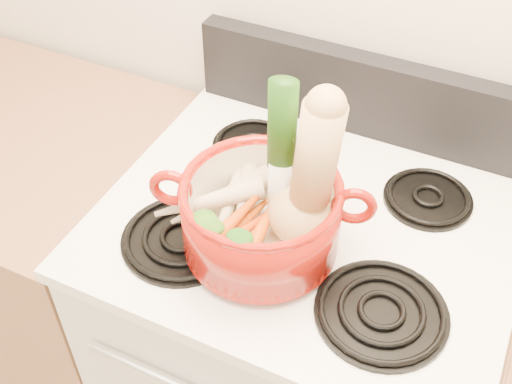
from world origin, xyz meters
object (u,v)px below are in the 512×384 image
at_px(stove_body, 299,356).
at_px(squash, 310,176).
at_px(dutch_oven, 261,216).
at_px(leek, 281,154).

relative_size(stove_body, squash, 3.16).
distance_m(stove_body, squash, 0.69).
xyz_separation_m(stove_body, squash, (0.02, -0.09, 0.68)).
height_order(dutch_oven, leek, leek).
relative_size(stove_body, dutch_oven, 3.34).
distance_m(dutch_oven, squash, 0.13).
bearing_deg(squash, leek, 172.13).
bearing_deg(leek, stove_body, 52.57).
bearing_deg(squash, stove_body, 114.87).
relative_size(stove_body, leek, 2.97).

